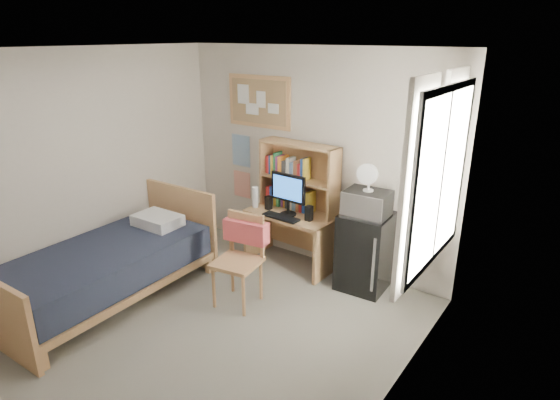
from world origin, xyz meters
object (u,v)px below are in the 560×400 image
Objects in this scene: desk_chair at (237,262)px; speaker_left at (269,203)px; speaker_right at (309,213)px; microwave at (367,203)px; bed at (107,274)px; mini_fridge at (365,251)px; desk_fan at (369,179)px; desk at (291,239)px; monitor at (288,195)px; bulletin_board at (259,102)px.

speaker_left is (-0.35, 1.02, 0.27)m from desk_chair.
speaker_right is 0.39× the size of microwave.
microwave reaches higher than bed.
mini_fridge is 0.58m from microwave.
mini_fridge is 3.20× the size of desk_fan.
desk_chair is 5.76× the size of speaker_left.
desk is 1.11× the size of desk_chair.
speaker_right is 0.86m from desk_fan.
speaker_left is at bearing 63.04° from bed.
mini_fridge is 1.10m from monitor.
desk_chair is at bearing -133.72° from mini_fridge.
speaker_right is at bearing 48.90° from bed.
monitor is 1.81× the size of desk_fan.
speaker_left reaches higher than bed.
bed is 2.96m from desk_fan.
bed is at bearing -156.92° from desk_chair.
microwave is (0.93, 1.07, 0.53)m from desk_chair.
desk is 2.34× the size of microwave.
mini_fridge is 0.40× the size of bed.
bed is at bearing -127.32° from speaker_right.
monitor is at bearing 55.45° from bed.
desk_fan is at bearing 39.01° from bed.
speaker_left is (-0.30, -0.05, 0.42)m from desk.
monitor is at bearing 180.00° from speaker_right.
speaker_left is (-1.28, -0.07, 0.32)m from mini_fridge.
mini_fridge is (0.93, 1.09, -0.05)m from desk_chair.
speaker_left is at bearing 180.00° from speaker_right.
speaker_right is at bearing -11.31° from desk.
monitor is 1.05m from desk_fan.
bulletin_board is at bearing 159.80° from desk.
monitor is at bearing -26.71° from bulletin_board.
speaker_right is (0.30, -0.01, -0.16)m from monitor.
speaker_left is (-0.30, 0.01, -0.17)m from monitor.
bulletin_board is 2.11m from desk_chair.
monitor is 0.99m from microwave.
monitor is at bearing -178.71° from mini_fridge.
mini_fridge is 1.32m from speaker_left.
speaker_left is at bearing -168.69° from desk.
microwave is (0.68, 0.07, 0.25)m from speaker_right.
mini_fridge is at bearing 39.33° from bed.
bulletin_board is at bearing 162.39° from speaker_right.
bed is 4.70× the size of microwave.
desk_chair reaches higher than desk.
desk_fan is (0.98, 0.06, 0.36)m from monitor.
monitor is at bearing 84.36° from desk_chair.
bulletin_board is 0.96× the size of desk_chair.
desk is at bearing 176.63° from desk_fan.
monitor is 0.34m from speaker_right.
bed is at bearing -113.18° from speaker_left.
bulletin_board is 1.75m from desk.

